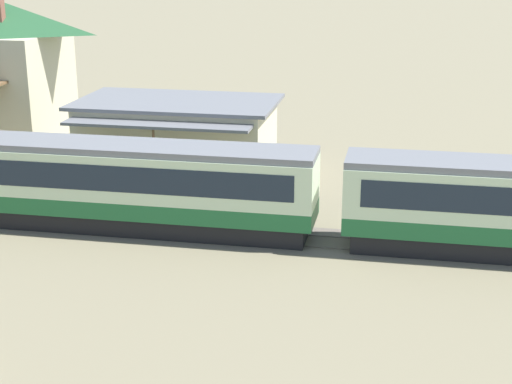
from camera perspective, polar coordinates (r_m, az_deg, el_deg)
name	(u,v)px	position (r m, az deg, el deg)	size (l,w,h in m)	color
passenger_train	(118,182)	(37.02, -10.00, 0.75)	(100.75, 2.99, 4.14)	#1E6033
station_building	(178,135)	(46.37, -5.70, 4.14)	(11.62, 8.06, 4.19)	beige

